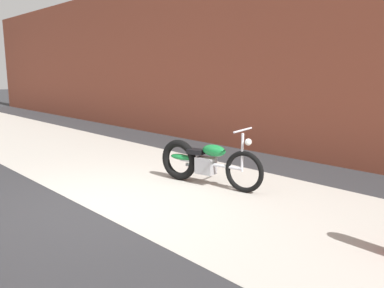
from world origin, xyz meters
TOP-DOWN VIEW (x-y plane):
  - ground_plane at (0.00, 0.00)m, footprint 80.00×80.00m
  - sidewalk_slab at (0.00, 1.75)m, footprint 36.00×3.50m
  - brick_building_wall at (0.00, 5.20)m, footprint 36.00×0.50m
  - motorcycle_green at (0.17, 2.05)m, footprint 1.98×0.69m

SIDE VIEW (x-z plane):
  - ground_plane at x=0.00m, z-range 0.00..0.00m
  - sidewalk_slab at x=0.00m, z-range 0.00..0.01m
  - motorcycle_green at x=0.17m, z-range -0.12..0.91m
  - brick_building_wall at x=0.00m, z-range 0.00..4.62m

